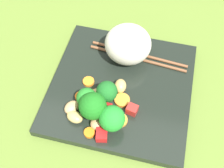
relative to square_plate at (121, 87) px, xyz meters
The scene contains 21 objects.
ground_plane 1.90cm from the square_plate, ahead, with size 110.00×110.00×2.00cm, color olive.
square_plate is the anchor object (origin of this frame).
rice_mound 8.93cm from the square_plate, 90.27° to the left, with size 9.61×8.48×8.96cm, color white.
broccoli_floret_0 9.17cm from the square_plate, 131.70° to the right, with size 3.86×3.86×5.14cm.
broccoli_floret_1 10.66cm from the square_plate, 91.56° to the right, with size 4.74×4.74×5.98cm.
broccoli_floret_2 7.06cm from the square_plate, 112.50° to the right, with size 4.01×4.01×6.22cm.
broccoli_floret_3 10.45cm from the square_plate, 114.46° to the right, with size 5.09×5.09×6.87cm.
carrot_slice_0 8.27cm from the square_plate, 81.48° to the right, with size 2.88×2.88×0.60cm, color #F79D36.
carrot_slice_1 12.41cm from the square_plate, 107.94° to the right, with size 2.03×2.03×0.69cm, color orange.
carrot_slice_2 6.85cm from the square_plate, behind, with size 2.34×2.34×0.62cm, color orange.
carrot_slice_3 8.72cm from the square_plate, 148.55° to the right, with size 2.26×2.26×0.56cm, color orange.
carrot_slice_4 4.05cm from the square_plate, 77.43° to the right, with size 3.04×3.04×0.69cm, color orange.
pepper_chunk_0 7.25cm from the square_plate, 103.51° to the right, with size 2.45×1.78×1.77cm, color red.
pepper_chunk_1 11.93cm from the square_plate, 97.27° to the right, with size 2.75×2.01×1.62cm, color red.
pepper_chunk_2 6.78cm from the square_plate, 61.61° to the right, with size 2.01×1.78×1.79cm, color red.
chicken_piece_0 2.39cm from the square_plate, 109.17° to the right, with size 3.01×2.36×2.39cm, color tan.
chicken_piece_1 11.37cm from the square_plate, 137.51° to the right, with size 3.11×2.42×1.95cm, color tan.
chicken_piece_2 6.02cm from the square_plate, 140.28° to the right, with size 2.63×2.39×1.49cm, color tan.
chicken_piece_3 11.98cm from the square_plate, 127.25° to the right, with size 3.25×2.29×1.84cm, color tan.
chicken_piece_4 10.51cm from the square_plate, 104.98° to the right, with size 2.64×2.43×1.94cm, color tan.
chopstick_pair 8.31cm from the square_plate, 73.45° to the left, with size 21.61×4.80×0.63cm.
Camera 1 is at (4.50, -32.31, 50.42)cm, focal length 45.84 mm.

